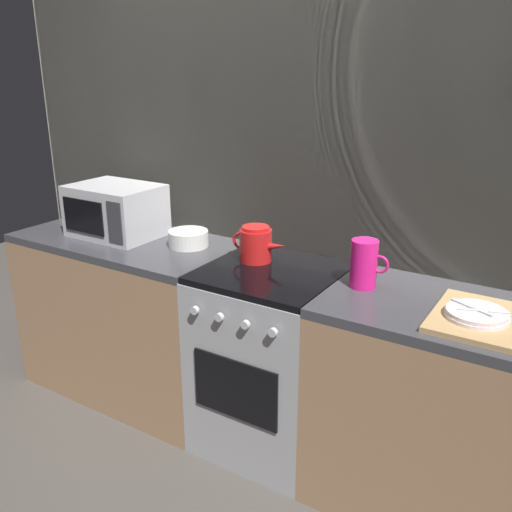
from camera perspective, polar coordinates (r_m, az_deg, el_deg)
The scene contains 10 objects.
ground_plane at distance 2.89m, azimuth 1.49°, elevation -18.36°, with size 8.00×8.00×0.00m, color #47423D.
back_wall at distance 2.64m, azimuth 5.30°, elevation 6.79°, with size 3.60×0.05×2.40m.
counter_left at distance 3.14m, azimuth -12.81°, elevation -6.02°, with size 1.20×0.60×0.90m.
stove_unit at distance 2.64m, azimuth 1.56°, elevation -10.63°, with size 0.60×0.63×0.90m.
counter_right at distance 2.39m, azimuth 21.25°, elevation -15.61°, with size 1.20×0.60×0.90m.
microwave at distance 3.01m, azimuth -14.32°, elevation 4.60°, with size 0.46×0.35×0.27m.
kettle at distance 2.54m, azimuth -0.01°, elevation 1.25°, with size 0.28×0.15×0.17m.
mixing_bowl at distance 2.78m, azimuth -7.02°, elevation 1.82°, with size 0.20×0.20×0.08m, color silver.
pitcher at distance 2.28m, azimuth 11.16°, elevation -0.79°, with size 0.16×0.11×0.20m.
dish_pile at distance 2.12m, azimuth 21.93°, elevation -5.85°, with size 0.30×0.40×0.06m.
Camera 1 is at (1.15, -1.98, 1.77)m, focal length 38.59 mm.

